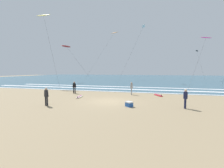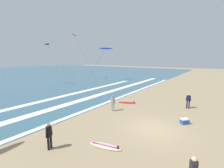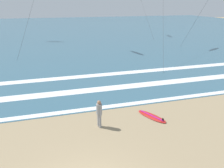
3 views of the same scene
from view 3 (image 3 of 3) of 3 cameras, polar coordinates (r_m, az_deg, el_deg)
name	(u,v)px [view 3 (image 3 of 3)]	position (r m, az deg, el deg)	size (l,w,h in m)	color
ocean_surface	(48,30)	(58.25, -15.73, 12.77)	(140.00, 90.00, 0.01)	#386075
wave_foam_shoreline	(50,114)	(14.82, -15.12, -7.21)	(57.19, 0.50, 0.01)	white
wave_foam_mid_break	(77,92)	(17.90, -8.67, -1.89)	(55.24, 1.08, 0.01)	white
wave_foam_outer_break	(39,80)	(21.21, -17.86, 0.87)	(44.62, 0.97, 0.01)	white
surfer_background_far	(99,111)	(12.55, -3.23, -6.84)	(0.32, 0.51, 1.60)	gray
surfboard_right_spare	(152,116)	(14.17, 9.91, -7.95)	(1.41, 2.16, 0.25)	red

